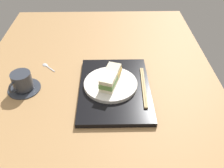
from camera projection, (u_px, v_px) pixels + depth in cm
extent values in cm
cube|color=tan|center=(97.00, 86.00, 97.16)|extent=(140.00, 100.00, 3.00)
cube|color=black|center=(115.00, 89.00, 92.48)|extent=(37.15, 26.99, 1.80)
cylinder|color=white|center=(111.00, 84.00, 92.15)|extent=(20.59, 20.59, 1.40)
cube|color=#EFE5C1|center=(109.00, 86.00, 89.12)|extent=(8.48, 7.07, 1.62)
cube|color=#669347|center=(108.00, 82.00, 87.99)|extent=(8.91, 7.34, 1.89)
cube|color=#EFE5C1|center=(108.00, 78.00, 86.85)|extent=(8.48, 7.07, 1.62)
cube|color=beige|center=(113.00, 77.00, 93.24)|extent=(8.48, 7.07, 1.59)
cube|color=gold|center=(113.00, 73.00, 92.13)|extent=(8.98, 7.54, 1.87)
cube|color=beige|center=(113.00, 70.00, 91.01)|extent=(8.48, 7.07, 1.59)
cube|color=tan|center=(144.00, 87.00, 91.52)|extent=(22.95, 1.71, 0.70)
cube|color=tan|center=(143.00, 87.00, 91.53)|extent=(22.95, 1.71, 0.70)
cylinder|color=#333842|center=(24.00, 88.00, 93.51)|extent=(12.63, 12.63, 0.80)
cylinder|color=#333842|center=(22.00, 81.00, 91.09)|extent=(7.59, 7.59, 6.71)
cylinder|color=#382111|center=(20.00, 75.00, 89.18)|extent=(6.98, 6.98, 0.40)
torus|color=#333842|center=(13.00, 87.00, 88.12)|extent=(4.37, 2.91, 4.56)
cube|color=silver|center=(50.00, 68.00, 103.93)|extent=(5.44, 5.47, 0.50)
ellipsoid|color=silver|center=(45.00, 64.00, 105.74)|extent=(3.39, 3.40, 0.80)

